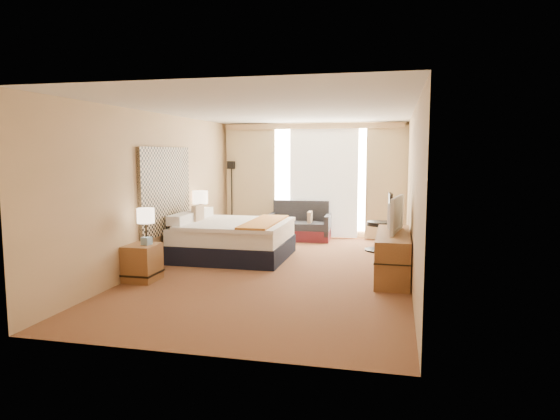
% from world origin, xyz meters
% --- Properties ---
extents(floor, '(4.20, 7.00, 0.02)m').
position_xyz_m(floor, '(0.00, 0.00, 0.00)').
color(floor, maroon).
rests_on(floor, ground).
extents(ceiling, '(4.20, 7.00, 0.02)m').
position_xyz_m(ceiling, '(0.00, 0.00, 2.60)').
color(ceiling, silver).
rests_on(ceiling, wall_back).
extents(wall_back, '(4.20, 0.02, 2.60)m').
position_xyz_m(wall_back, '(0.00, 3.50, 1.30)').
color(wall_back, '#D5AC82').
rests_on(wall_back, ground).
extents(wall_front, '(4.20, 0.02, 2.60)m').
position_xyz_m(wall_front, '(0.00, -3.50, 1.30)').
color(wall_front, '#D5AC82').
rests_on(wall_front, ground).
extents(wall_left, '(0.02, 7.00, 2.60)m').
position_xyz_m(wall_left, '(-2.10, 0.00, 1.30)').
color(wall_left, '#D5AC82').
rests_on(wall_left, ground).
extents(wall_right, '(0.02, 7.00, 2.60)m').
position_xyz_m(wall_right, '(2.10, 0.00, 1.30)').
color(wall_right, '#D5AC82').
rests_on(wall_right, ground).
extents(headboard, '(0.06, 1.85, 1.50)m').
position_xyz_m(headboard, '(-2.06, 0.20, 1.28)').
color(headboard, black).
rests_on(headboard, wall_left).
extents(nightstand_left, '(0.45, 0.52, 0.55)m').
position_xyz_m(nightstand_left, '(-1.87, -1.05, 0.28)').
color(nightstand_left, '#935E35').
rests_on(nightstand_left, floor).
extents(nightstand_right, '(0.45, 0.52, 0.55)m').
position_xyz_m(nightstand_right, '(-1.87, 1.45, 0.28)').
color(nightstand_right, '#935E35').
rests_on(nightstand_right, floor).
extents(media_dresser, '(0.50, 1.80, 0.70)m').
position_xyz_m(media_dresser, '(1.83, 0.00, 0.35)').
color(media_dresser, '#935E35').
rests_on(media_dresser, floor).
extents(window, '(2.30, 0.02, 2.30)m').
position_xyz_m(window, '(0.25, 3.47, 1.32)').
color(window, white).
rests_on(window, wall_back).
extents(curtains, '(4.12, 0.19, 2.56)m').
position_xyz_m(curtains, '(-0.00, 3.39, 1.41)').
color(curtains, beige).
rests_on(curtains, floor).
extents(bed, '(1.99, 1.82, 0.97)m').
position_xyz_m(bed, '(-1.06, 0.85, 0.35)').
color(bed, black).
rests_on(bed, floor).
extents(loveseat, '(1.39, 0.79, 0.85)m').
position_xyz_m(loveseat, '(-0.22, 3.04, 0.28)').
color(loveseat, '#59191F').
rests_on(loveseat, floor).
extents(floor_lamp, '(0.22, 0.22, 1.74)m').
position_xyz_m(floor_lamp, '(-1.90, 3.30, 1.23)').
color(floor_lamp, black).
rests_on(floor_lamp, floor).
extents(desk_chair, '(0.56, 0.56, 1.15)m').
position_xyz_m(desk_chair, '(1.61, 2.11, 0.51)').
color(desk_chair, black).
rests_on(desk_chair, floor).
extents(lamp_left, '(0.26, 0.26, 0.55)m').
position_xyz_m(lamp_left, '(-1.82, -0.99, 0.98)').
color(lamp_left, black).
rests_on(lamp_left, nightstand_left).
extents(lamp_right, '(0.30, 0.30, 0.63)m').
position_xyz_m(lamp_right, '(-1.92, 1.42, 1.04)').
color(lamp_right, black).
rests_on(lamp_right, nightstand_right).
extents(tissue_box, '(0.15, 0.15, 0.12)m').
position_xyz_m(tissue_box, '(-1.80, -1.03, 0.61)').
color(tissue_box, '#84ABCC').
rests_on(tissue_box, nightstand_left).
extents(telephone, '(0.18, 0.14, 0.07)m').
position_xyz_m(telephone, '(-1.74, 1.53, 0.59)').
color(telephone, black).
rests_on(telephone, nightstand_right).
extents(television, '(0.28, 0.98, 0.56)m').
position_xyz_m(television, '(1.78, 0.12, 0.98)').
color(television, black).
rests_on(television, media_dresser).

